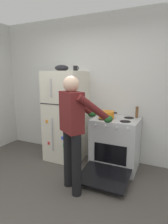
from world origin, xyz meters
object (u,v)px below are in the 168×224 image
Objects in this scene: red_pot at (107,115)px; refrigerator at (66,116)px; stove_range at (115,144)px; coffee_mug at (76,68)px; pepper_mill at (137,112)px; person_cook at (75,124)px; mixing_bowl at (62,68)px.

refrigerator is at bearing 176.55° from red_pot.
stove_range is 10.71× the size of coffee_mug.
stove_range is 6.26× the size of pepper_mill.
red_pot is (0.18, 0.83, -0.01)m from person_cook.
person_cook is 1.26m from pepper_mill.
stove_range is 3.34× the size of red_pot.
refrigerator reaches higher than pepper_mill.
pepper_mill is at bearing 28.52° from red_pot.
person_cook is 6.32× the size of mixing_bowl.
coffee_mug is 0.27m from mixing_bowl.
coffee_mug is (-0.80, 0.07, 1.29)m from stove_range.
pepper_mill is at bearing 59.60° from person_cook.
person_cook is at bearing -63.53° from coffee_mug.
refrigerator is 0.90m from mixing_bowl.
pepper_mill is at bearing 35.96° from stove_range.
refrigerator is 4.67× the size of red_pot.
red_pot is 0.52m from pepper_mill.
red_pot is 3.21× the size of coffee_mug.
coffee_mug is at bearing -172.24° from pepper_mill.
coffee_mug is (0.18, 0.05, 0.89)m from refrigerator.
mixing_bowl is (-0.26, -0.05, 0.01)m from coffee_mug.
pepper_mill is (0.64, 1.08, 0.02)m from person_cook.
refrigerator is at bearing -164.60° from coffee_mug.
red_pot is 1.20m from mixing_bowl.
mixing_bowl is at bearing -171.66° from pepper_mill.
refrigerator is 0.83m from red_pot.
coffee_mug reaches higher than person_cook.
refrigerator reaches higher than red_pot.
person_cook is 4.45× the size of red_pot.
person_cook is 8.35× the size of pepper_mill.
refrigerator is 1.10m from person_cook.
person_cook is 1.29m from coffee_mug.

